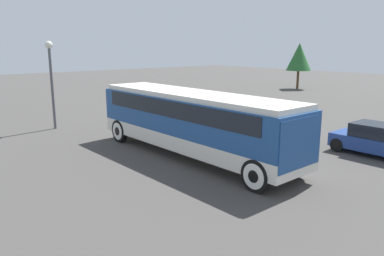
{
  "coord_description": "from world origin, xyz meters",
  "views": [
    {
      "loc": [
        12.41,
        -10.69,
        4.89
      ],
      "look_at": [
        0.0,
        0.0,
        1.31
      ],
      "focal_mm": 35.0,
      "sensor_mm": 36.0,
      "label": 1
    }
  ],
  "objects": [
    {
      "name": "parked_car_near",
      "position": [
        -6.14,
        5.52,
        0.64
      ],
      "size": [
        4.21,
        1.91,
        1.27
      ],
      "color": "maroon",
      "rests_on": "ground_plane"
    },
    {
      "name": "lamp_post",
      "position": [
        -9.89,
        -2.48,
        3.46
      ],
      "size": [
        0.44,
        0.44,
        5.21
      ],
      "color": "#515156",
      "rests_on": "ground_plane"
    },
    {
      "name": "parked_car_mid",
      "position": [
        5.63,
        6.5,
        0.72
      ],
      "size": [
        4.44,
        1.8,
        1.46
      ],
      "color": "navy",
      "rests_on": "ground_plane"
    },
    {
      "name": "tree_center",
      "position": [
        -12.85,
        27.45,
        3.7
      ],
      "size": [
        2.83,
        2.83,
        5.29
      ],
      "color": "brown",
      "rests_on": "ground_plane"
    },
    {
      "name": "ground_plane",
      "position": [
        0.0,
        0.0,
        0.0
      ],
      "size": [
        120.0,
        120.0,
        0.0
      ],
      "primitive_type": "plane",
      "color": "#423F3D"
    },
    {
      "name": "tour_bus",
      "position": [
        0.1,
        0.0,
        1.78
      ],
      "size": [
        11.2,
        2.57,
        2.92
      ],
      "color": "silver",
      "rests_on": "ground_plane"
    }
  ]
}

